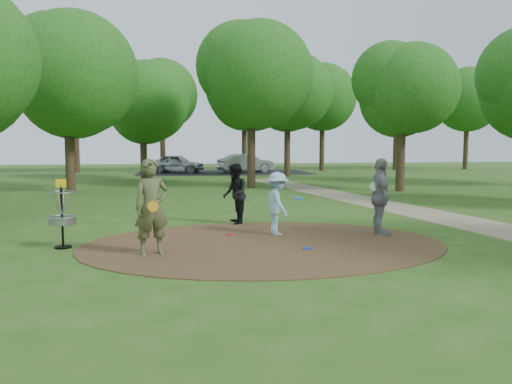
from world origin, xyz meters
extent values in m
plane|color=#2D5119|center=(0.00, 0.00, 0.00)|extent=(100.00, 100.00, 0.00)
cylinder|color=#47301C|center=(0.00, 0.00, 0.01)|extent=(8.40, 8.40, 0.02)
cube|color=#8C7A5B|center=(6.50, 2.00, 0.01)|extent=(7.55, 39.89, 0.01)
cube|color=black|center=(2.00, 30.00, 0.00)|extent=(14.00, 8.00, 0.01)
imported|color=#505531|center=(-2.50, -0.75, 1.00)|extent=(0.84, 0.68, 2.00)
cylinder|color=#FBA11B|center=(-2.46, -1.02, 1.06)|extent=(0.22, 0.05, 0.22)
imported|color=#98C6E3|center=(0.54, 1.14, 0.80)|extent=(0.76, 1.12, 1.61)
cylinder|color=blue|center=(1.06, 1.08, 0.94)|extent=(0.30, 0.29, 0.08)
imported|color=black|center=(-0.31, 3.04, 0.88)|extent=(0.69, 0.87, 1.76)
cylinder|color=#0D3BEA|center=(-0.09, 3.08, 0.78)|extent=(0.23, 0.13, 0.22)
imported|color=gray|center=(3.08, 0.61, 0.98)|extent=(0.61, 1.20, 1.96)
cylinder|color=white|center=(2.89, 0.58, 1.25)|extent=(0.23, 0.10, 0.22)
cylinder|color=#0C31CD|center=(0.82, -0.74, 0.03)|extent=(0.22, 0.22, 0.02)
cylinder|color=red|center=(-0.65, 1.20, 0.03)|extent=(0.22, 0.22, 0.02)
imported|color=#A5A8AD|center=(-1.81, 30.27, 0.75)|extent=(4.77, 3.18, 1.51)
imported|color=#95979C|center=(3.79, 29.60, 0.77)|extent=(4.91, 2.77, 1.53)
cylinder|color=black|center=(-4.50, 0.30, 0.68)|extent=(0.05, 0.05, 1.35)
cylinder|color=black|center=(-4.50, 0.30, 0.02)|extent=(0.36, 0.36, 0.04)
cylinder|color=gray|center=(-4.50, 0.30, 0.62)|extent=(0.60, 0.60, 0.16)
torus|color=gray|center=(-4.50, 0.30, 0.70)|extent=(0.63, 0.63, 0.03)
torus|color=gray|center=(-4.50, 0.30, 1.25)|extent=(0.58, 0.58, 0.02)
cube|color=yellow|center=(-4.50, 0.30, 1.45)|extent=(0.22, 0.02, 0.18)
cylinder|color=#332316|center=(-7.00, 14.00, 1.90)|extent=(0.44, 0.44, 3.80)
sphere|color=#205416|center=(-7.00, 14.00, 5.42)|extent=(5.88, 5.88, 5.88)
cylinder|color=#332316|center=(2.00, 15.00, 2.09)|extent=(0.44, 0.44, 4.18)
sphere|color=#205416|center=(2.00, 15.00, 5.71)|extent=(5.58, 5.58, 5.58)
cylinder|color=#332316|center=(9.00, 12.00, 1.80)|extent=(0.44, 0.44, 3.61)
sphere|color=#205416|center=(9.00, 12.00, 4.81)|extent=(4.37, 4.37, 4.37)
cylinder|color=#332316|center=(-4.00, 22.00, 1.71)|extent=(0.44, 0.44, 3.42)
sphere|color=#205416|center=(-4.00, 22.00, 4.85)|extent=(5.22, 5.22, 5.22)
cylinder|color=#332316|center=(6.00, 24.00, 2.19)|extent=(0.44, 0.44, 4.37)
sphere|color=#205416|center=(6.00, 24.00, 5.88)|extent=(5.48, 5.48, 5.48)
camera|label=1|loc=(-2.02, -11.18, 2.29)|focal=35.00mm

